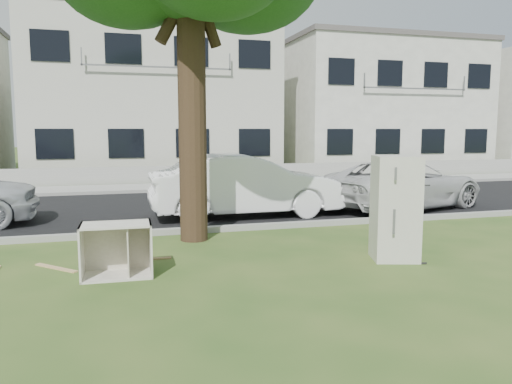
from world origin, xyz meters
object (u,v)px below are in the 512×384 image
object	(u,v)px
car_center	(246,185)
cabinet	(117,250)
fridge	(395,208)
car_right	(404,184)

from	to	relation	value
car_center	cabinet	bearing A→B (deg)	144.86
fridge	car_right	world-z (taller)	fridge
fridge	car_center	bearing A→B (deg)	122.52
fridge	cabinet	size ratio (longest dim) A/B	1.71
fridge	car_center	world-z (taller)	fridge
fridge	cabinet	xyz separation A→B (m)	(-4.48, 0.26, -0.47)
cabinet	car_center	distance (m)	5.48
cabinet	car_center	bearing A→B (deg)	56.60
cabinet	car_right	bearing A→B (deg)	32.12
car_right	car_center	bearing A→B (deg)	72.86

